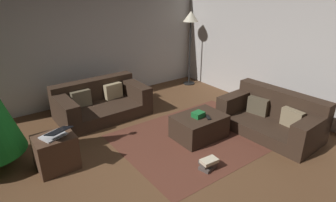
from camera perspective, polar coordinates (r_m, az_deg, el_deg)
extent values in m
plane|color=brown|center=(3.95, -1.57, -14.62)|extent=(6.40, 6.40, 0.00)
cube|color=#BCB7B2|center=(6.09, -19.25, 11.16)|extent=(6.40, 0.12, 2.60)
cube|color=#B5B0AB|center=(5.67, 25.66, 9.39)|extent=(0.12, 6.40, 2.60)
cube|color=#332319|center=(5.60, -12.93, -1.84)|extent=(1.67, 1.02, 0.24)
cube|color=#332319|center=(5.81, -14.79, 2.32)|extent=(1.66, 0.26, 0.41)
cube|color=#332319|center=(5.80, -6.82, 2.31)|extent=(0.25, 1.00, 0.30)
cube|color=#332319|center=(5.28, -20.14, -1.08)|extent=(0.25, 1.00, 0.30)
cube|color=tan|center=(5.78, -10.94, 1.99)|extent=(0.37, 0.16, 0.30)
cube|color=brown|center=(5.54, -17.04, 0.46)|extent=(0.36, 0.15, 0.31)
cube|color=#332319|center=(5.16, 19.47, -5.03)|extent=(0.97, 1.66, 0.21)
cube|color=#332319|center=(5.28, 21.84, -0.54)|extent=(0.32, 1.63, 0.49)
cube|color=#332319|center=(4.79, 26.83, -4.99)|extent=(0.90, 0.29, 0.32)
cube|color=#332319|center=(5.39, 13.70, -0.04)|extent=(0.90, 0.29, 0.32)
cube|color=#8C7A5B|center=(5.02, 23.70, -3.24)|extent=(0.14, 0.36, 0.30)
cube|color=brown|center=(5.30, 17.62, -0.97)|extent=(0.19, 0.38, 0.30)
cube|color=#332319|center=(4.74, 6.27, -5.10)|extent=(0.82, 0.60, 0.39)
cube|color=#19662D|center=(4.59, 6.09, -2.72)|extent=(0.20, 0.17, 0.09)
cube|color=black|center=(4.59, 8.05, -3.26)|extent=(0.12, 0.16, 0.02)
cube|color=#4C3323|center=(4.23, -21.57, -9.55)|extent=(0.52, 0.44, 0.50)
cube|color=silver|center=(4.11, -22.08, -6.49)|extent=(0.36, 0.32, 0.02)
cube|color=black|center=(3.94, -21.10, -5.61)|extent=(0.36, 0.31, 0.08)
cube|color=#4C423D|center=(4.08, 7.93, -13.02)|extent=(0.25, 0.21, 0.05)
cube|color=#4C423D|center=(4.07, 8.02, -12.21)|extent=(0.23, 0.20, 0.06)
cube|color=beige|center=(4.02, 8.29, -11.82)|extent=(0.24, 0.17, 0.05)
cylinder|color=black|center=(7.28, 4.23, 3.60)|extent=(0.28, 0.28, 0.02)
cylinder|color=black|center=(7.07, 4.40, 9.42)|extent=(0.04, 0.04, 1.54)
cone|color=beige|center=(6.92, 4.63, 16.63)|extent=(0.36, 0.36, 0.24)
cube|color=#582E21|center=(4.83, 6.17, -7.11)|extent=(2.60, 2.00, 0.01)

